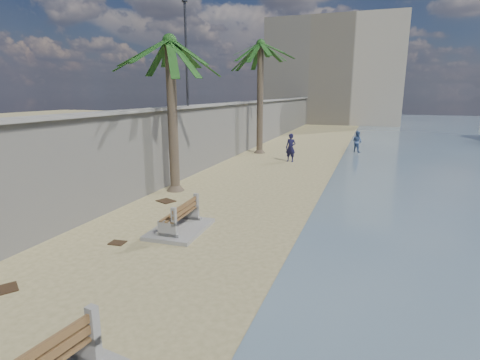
# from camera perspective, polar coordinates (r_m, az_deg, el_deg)

# --- Properties ---
(ground_plane) EXTENTS (140.00, 140.00, 0.00)m
(ground_plane) POSITION_cam_1_polar(r_m,az_deg,el_deg) (7.87, -14.79, -20.17)
(ground_plane) COLOR tan
(seawall) EXTENTS (0.45, 70.00, 3.50)m
(seawall) POSITION_cam_1_polar(r_m,az_deg,el_deg) (27.03, -0.11, 7.86)
(seawall) COLOR gray
(seawall) RESTS_ON ground_plane
(wall_cap) EXTENTS (0.80, 70.00, 0.12)m
(wall_cap) POSITION_cam_1_polar(r_m,az_deg,el_deg) (26.93, -0.11, 11.68)
(wall_cap) COLOR gray
(wall_cap) RESTS_ON seawall
(end_building) EXTENTS (18.00, 12.00, 14.00)m
(end_building) POSITION_cam_1_polar(r_m,az_deg,el_deg) (57.70, 14.30, 15.54)
(end_building) COLOR #B7AA93
(end_building) RESTS_ON ground_plane
(bench_far) EXTENTS (1.62, 2.29, 0.93)m
(bench_far) POSITION_cam_1_polar(r_m,az_deg,el_deg) (11.97, -9.19, -5.82)
(bench_far) COLOR gray
(bench_far) RESTS_ON ground_plane
(palm_mid) EXTENTS (5.00, 5.00, 7.22)m
(palm_mid) POSITION_cam_1_polar(r_m,az_deg,el_deg) (16.54, -10.69, 19.84)
(palm_mid) COLOR brown
(palm_mid) RESTS_ON ground_plane
(palm_back) EXTENTS (5.00, 5.00, 8.39)m
(palm_back) POSITION_cam_1_polar(r_m,az_deg,el_deg) (27.02, 3.18, 19.78)
(palm_back) COLOR brown
(palm_back) RESTS_ON ground_plane
(streetlight) EXTENTS (0.28, 0.28, 5.12)m
(streetlight) POSITION_cam_1_polar(r_m,az_deg,el_deg) (19.67, -8.24, 20.01)
(streetlight) COLOR #2D2D33
(streetlight) RESTS_ON wall_cap
(person_a) EXTENTS (0.81, 0.62, 2.04)m
(person_a) POSITION_cam_1_polar(r_m,az_deg,el_deg) (23.74, 7.73, 5.21)
(person_a) COLOR #141336
(person_a) RESTS_ON ground_plane
(person_b) EXTENTS (1.03, 0.98, 1.70)m
(person_b) POSITION_cam_1_polar(r_m,az_deg,el_deg) (28.70, 17.42, 5.76)
(person_b) COLOR #486396
(person_b) RESTS_ON ground_plane
(debris_b) EXTENTS (0.76, 0.79, 0.03)m
(debris_b) POSITION_cam_1_polar(r_m,az_deg,el_deg) (10.11, -32.56, -13.93)
(debris_b) COLOR #382616
(debris_b) RESTS_ON ground_plane
(debris_c) EXTENTS (0.83, 0.76, 0.03)m
(debris_c) POSITION_cam_1_polar(r_m,az_deg,el_deg) (15.36, -11.21, -3.15)
(debris_c) COLOR #382616
(debris_c) RESTS_ON ground_plane
(debris_d) EXTENTS (0.47, 0.39, 0.03)m
(debris_d) POSITION_cam_1_polar(r_m,az_deg,el_deg) (11.57, -18.18, -9.08)
(debris_d) COLOR #382616
(debris_d) RESTS_ON ground_plane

